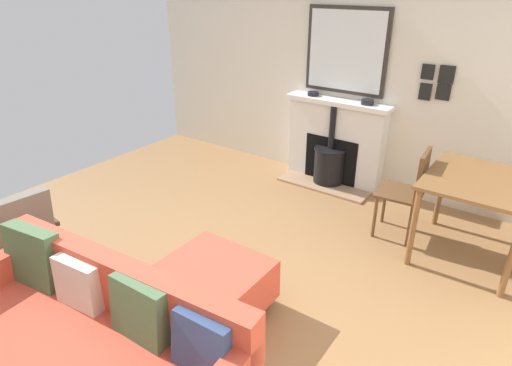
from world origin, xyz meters
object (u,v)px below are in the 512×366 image
fireplace (334,147)px  sofa (88,347)px  dining_chair_near_fireplace (410,187)px  armchair_accent (8,233)px  ottoman (218,281)px  mantel_bowl_far (367,102)px  mantel_bowl_near (313,93)px  dining_table (478,190)px

fireplace → sofa: fireplace is taller
fireplace → dining_chair_near_fireplace: (0.72, 1.12, 0.08)m
armchair_accent → ottoman: bearing=113.9°
fireplace → ottoman: size_ratio=1.71×
armchair_accent → mantel_bowl_far: bearing=154.3°
armchair_accent → dining_chair_near_fireplace: bearing=136.8°
dining_chair_near_fireplace → sofa: bearing=-18.0°
mantel_bowl_near → armchair_accent: bearing=-15.4°
sofa → ottoman: size_ratio=2.72×
sofa → dining_table: (-2.77, 1.45, 0.30)m
fireplace → mantel_bowl_near: mantel_bowl_near is taller
armchair_accent → dining_table: (-2.48, 2.89, 0.22)m
dining_chair_near_fireplace → mantel_bowl_near: bearing=-117.1°
mantel_bowl_far → dining_chair_near_fireplace: (0.74, 0.78, -0.52)m
ottoman → dining_chair_near_fireplace: dining_chair_near_fireplace is taller
dining_table → dining_chair_near_fireplace: bearing=-90.8°
dining_table → fireplace: bearing=-113.6°
mantel_bowl_near → ottoman: mantel_bowl_near is taller
ottoman → dining_table: bearing=143.4°
mantel_bowl_near → dining_table: 2.17m
sofa → mantel_bowl_far: bearing=178.0°
fireplace → dining_chair_near_fireplace: size_ratio=1.41×
fireplace → mantel_bowl_near: (-0.02, -0.33, 0.59)m
fireplace → mantel_bowl_far: bearing=92.8°
mantel_bowl_far → sofa: mantel_bowl_far is taller
fireplace → armchair_accent: 3.44m
dining_chair_near_fireplace → mantel_bowl_far: bearing=-133.4°
sofa → dining_chair_near_fireplace: 2.93m
fireplace → mantel_bowl_near: 0.68m
ottoman → dining_table: 2.27m
sofa → dining_table: 3.14m
mantel_bowl_far → dining_chair_near_fireplace: 1.20m
mantel_bowl_far → ottoman: (2.54, 0.00, -0.79)m
mantel_bowl_far → armchair_accent: 3.64m
ottoman → armchair_accent: armchair_accent is taller
mantel_bowl_near → armchair_accent: 3.41m
sofa → ottoman: bearing=172.6°
armchair_accent → dining_table: bearing=130.7°
armchair_accent → dining_table: armchair_accent is taller
mantel_bowl_far → armchair_accent: mantel_bowl_far is taller
mantel_bowl_near → armchair_accent: (3.23, -0.89, -0.60)m
mantel_bowl_near → mantel_bowl_far: size_ratio=0.97×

